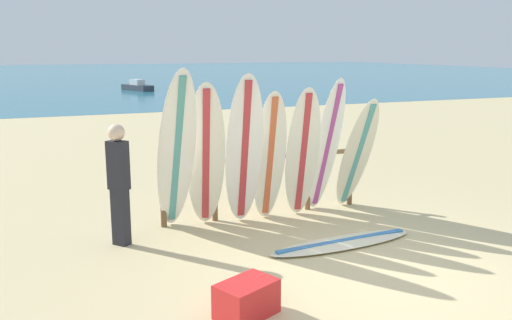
% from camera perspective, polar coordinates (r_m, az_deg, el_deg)
% --- Properties ---
extents(ground_plane, '(120.00, 120.00, 0.00)m').
position_cam_1_polar(ground_plane, '(6.69, 13.51, -12.00)').
color(ground_plane, '#CCB784').
extents(ocean_water, '(120.00, 80.00, 0.01)m').
position_cam_1_polar(ocean_water, '(63.12, -18.77, 8.61)').
color(ocean_water, teal).
rests_on(ocean_water, ground).
extents(surfboard_rack, '(3.36, 0.09, 1.10)m').
position_cam_1_polar(surfboard_rack, '(8.66, 0.74, -1.50)').
color(surfboard_rack, brown).
rests_on(surfboard_rack, ground).
extents(surfboard_leaning_far_left, '(0.55, 1.12, 2.43)m').
position_cam_1_polar(surfboard_leaning_far_left, '(7.68, -8.41, 0.77)').
color(surfboard_leaning_far_left, white).
rests_on(surfboard_leaning_far_left, ground).
extents(surfboard_leaning_left, '(0.69, 0.78, 2.22)m').
position_cam_1_polar(surfboard_leaning_left, '(7.93, -5.34, 0.41)').
color(surfboard_leaning_left, white).
rests_on(surfboard_leaning_left, ground).
extents(surfboard_leaning_center_left, '(0.65, 0.72, 2.33)m').
position_cam_1_polar(surfboard_leaning_center_left, '(8.01, -1.25, 0.98)').
color(surfboard_leaning_center_left, white).
rests_on(surfboard_leaning_center_left, ground).
extents(surfboard_leaning_center, '(0.55, 0.53, 2.06)m').
position_cam_1_polar(surfboard_leaning_center, '(8.28, 1.45, 0.37)').
color(surfboard_leaning_center, white).
rests_on(surfboard_leaning_center, ground).
extents(surfboard_leaning_center_right, '(0.61, 0.62, 2.11)m').
position_cam_1_polar(surfboard_leaning_center_right, '(8.46, 4.96, 0.73)').
color(surfboard_leaning_center_right, white).
rests_on(surfboard_leaning_center_right, ground).
extents(surfboard_leaning_right, '(0.53, 0.80, 2.24)m').
position_cam_1_polar(surfboard_leaning_right, '(8.73, 7.45, 1.46)').
color(surfboard_leaning_right, white).
rests_on(surfboard_leaning_right, ground).
extents(surfboard_leaning_far_right, '(0.54, 0.99, 1.93)m').
position_cam_1_polar(surfboard_leaning_far_right, '(8.91, 10.62, 0.55)').
color(surfboard_leaning_far_right, silver).
rests_on(surfboard_leaning_far_right, ground).
extents(surfboard_lying_on_sand, '(2.25, 0.65, 0.08)m').
position_cam_1_polar(surfboard_lying_on_sand, '(7.60, 9.12, -8.62)').
color(surfboard_lying_on_sand, beige).
rests_on(surfboard_lying_on_sand, ground).
extents(beachgoer_standing, '(0.30, 0.32, 1.68)m').
position_cam_1_polar(beachgoer_standing, '(7.50, -14.31, -2.01)').
color(beachgoer_standing, '#26262D').
rests_on(beachgoer_standing, ground).
extents(small_boat_offshore, '(1.79, 2.85, 0.71)m').
position_cam_1_polar(small_boat_offshore, '(36.65, -12.45, 7.61)').
color(small_boat_offshore, '#333842').
rests_on(small_boat_offshore, ocean_water).
extents(cooler_box, '(0.71, 0.62, 0.36)m').
position_cam_1_polar(cooler_box, '(5.60, -1.00, -14.48)').
color(cooler_box, red).
rests_on(cooler_box, ground).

